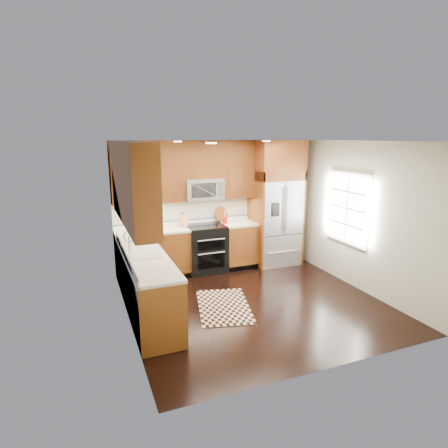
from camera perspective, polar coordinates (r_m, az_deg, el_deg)
name	(u,v)px	position (r m, az deg, el deg)	size (l,w,h in m)	color
ground	(253,301)	(6.36, 4.42, -11.65)	(4.00, 4.00, 0.00)	black
wall_back	(212,204)	(7.74, -1.88, 2.99)	(4.00, 0.02, 2.60)	beige
wall_left	(125,237)	(5.38, -14.85, -1.98)	(0.02, 4.00, 2.60)	beige
wall_right	(356,216)	(7.03, 19.44, 1.21)	(0.02, 4.00, 2.60)	beige
window	(348,208)	(7.15, 18.32, 2.29)	(0.04, 1.10, 1.30)	white
base_cabinets	(167,268)	(6.60, -8.72, -6.60)	(2.85, 3.00, 0.90)	brown
countertop	(172,239)	(6.60, -7.89, -2.30)	(2.86, 3.01, 0.04)	beige
upper_cabinets	(166,176)	(6.45, -8.89, 7.31)	(2.85, 3.00, 1.15)	brown
range	(206,249)	(7.55, -2.77, -3.76)	(0.76, 0.67, 0.95)	black
microwave	(203,189)	(7.42, -3.20, 5.35)	(0.76, 0.40, 0.42)	#B2B2B7
refrigerator	(276,203)	(7.94, 7.91, 3.16)	(0.98, 0.75, 2.60)	#B2B2B7
sink_faucet	(142,252)	(5.72, -12.32, -4.16)	(0.54, 0.44, 0.37)	#B2B2B7
rug	(224,306)	(6.17, -0.05, -12.40)	(0.80, 1.33, 0.01)	black
knife_block	(183,221)	(7.36, -6.28, 0.48)	(0.16, 0.18, 0.30)	tan
utensil_crock	(225,219)	(7.61, 0.16, 0.84)	(0.13, 0.13, 0.29)	#AE1516
cutting_board	(221,221)	(7.82, -0.40, 0.49)	(0.32, 0.32, 0.02)	brown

